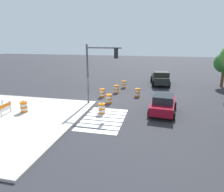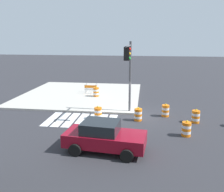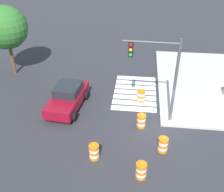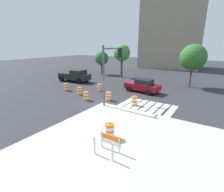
% 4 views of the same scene
% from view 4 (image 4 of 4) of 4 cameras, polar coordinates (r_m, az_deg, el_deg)
% --- Properties ---
extents(ground_plane, '(120.00, 120.00, 0.00)m').
position_cam_4_polar(ground_plane, '(16.92, -3.16, -2.69)').
color(ground_plane, '#2D2D33').
extents(sidewalk_corner, '(12.00, 12.00, 0.15)m').
position_cam_4_polar(sidewalk_corner, '(9.49, 5.19, -19.40)').
color(sidewalk_corner, '#BCB7AD').
rests_on(sidewalk_corner, ground).
extents(crosswalk_stripes, '(5.10, 3.20, 0.02)m').
position_cam_4_polar(crosswalk_stripes, '(16.61, 11.84, -3.40)').
color(crosswalk_stripes, silver).
rests_on(crosswalk_stripes, ground).
extents(sports_car, '(4.46, 2.47, 1.63)m').
position_cam_4_polar(sports_car, '(21.34, 10.31, 3.51)').
color(sports_car, maroon).
rests_on(sports_car, ground).
extents(pickup_truck, '(5.31, 2.72, 1.92)m').
position_cam_4_polar(pickup_truck, '(27.45, -12.19, 6.71)').
color(pickup_truck, black).
rests_on(pickup_truck, ground).
extents(traffic_barrel_near_corner, '(0.56, 0.56, 1.02)m').
position_cam_4_polar(traffic_barrel_near_corner, '(18.11, -8.82, -0.02)').
color(traffic_barrel_near_corner, orange).
rests_on(traffic_barrel_near_corner, ground).
extents(traffic_barrel_crosswalk_end, '(0.56, 0.56, 1.02)m').
position_cam_4_polar(traffic_barrel_crosswalk_end, '(21.49, -4.17, 2.84)').
color(traffic_barrel_crosswalk_end, orange).
rests_on(traffic_barrel_crosswalk_end, ground).
extents(traffic_barrel_median_near, '(0.56, 0.56, 1.02)m').
position_cam_4_polar(traffic_barrel_median_near, '(20.27, -10.91, 1.70)').
color(traffic_barrel_median_near, orange).
rests_on(traffic_barrel_median_near, ground).
extents(traffic_barrel_median_far, '(0.56, 0.56, 1.02)m').
position_cam_4_polar(traffic_barrel_median_far, '(17.83, -1.20, -0.09)').
color(traffic_barrel_median_far, orange).
rests_on(traffic_barrel_median_far, ground).
extents(traffic_barrel_far_curb, '(0.56, 0.56, 1.02)m').
position_cam_4_polar(traffic_barrel_far_curb, '(22.47, -15.18, 2.92)').
color(traffic_barrel_far_curb, orange).
rests_on(traffic_barrel_far_curb, ground).
extents(traffic_barrel_lane_center, '(0.56, 0.56, 1.02)m').
position_cam_4_polar(traffic_barrel_lane_center, '(16.50, 7.50, -1.67)').
color(traffic_barrel_lane_center, orange).
rests_on(traffic_barrel_lane_center, ground).
extents(traffic_barrel_on_sidewalk, '(0.56, 0.56, 1.02)m').
position_cam_4_polar(traffic_barrel_on_sidewalk, '(10.66, -0.78, -11.55)').
color(traffic_barrel_on_sidewalk, orange).
rests_on(traffic_barrel_on_sidewalk, sidewalk_corner).
extents(construction_barricade, '(1.30, 0.82, 1.00)m').
position_cam_4_polar(construction_barricade, '(9.31, -0.99, -15.31)').
color(construction_barricade, silver).
rests_on(construction_barricade, sidewalk_corner).
extents(traffic_light_pole, '(0.47, 3.29, 5.50)m').
position_cam_4_polar(traffic_light_pole, '(16.12, -0.42, 10.64)').
color(traffic_light_pole, '#4C4C51').
rests_on(traffic_light_pole, sidewalk_corner).
extents(street_tree_streetside_near, '(2.63, 2.63, 4.47)m').
position_cam_4_polar(street_tree_streetside_near, '(33.65, -3.51, 12.60)').
color(street_tree_streetside_near, brown).
rests_on(street_tree_streetside_near, ground).
extents(street_tree_streetside_mid, '(2.94, 2.94, 5.81)m').
position_cam_4_polar(street_tree_streetside_mid, '(30.55, 3.33, 14.34)').
color(street_tree_streetside_mid, brown).
rests_on(street_tree_streetside_mid, ground).
extents(street_tree_streetside_far, '(3.43, 3.43, 5.78)m').
position_cam_4_polar(street_tree_streetside_far, '(25.36, 25.73, 11.66)').
color(street_tree_streetside_far, brown).
rests_on(street_tree_streetside_far, ground).
extents(office_building_far, '(14.90, 11.30, 28.21)m').
position_cam_4_polar(office_building_far, '(47.70, 20.40, 26.21)').
color(office_building_far, gray).
rests_on(office_building_far, ground).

